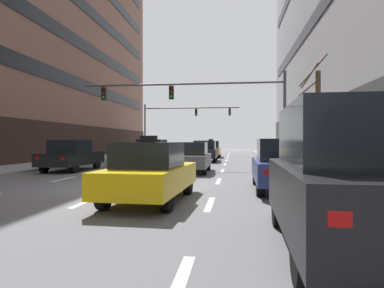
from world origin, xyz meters
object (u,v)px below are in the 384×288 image
traffic_signal_0 (205,99)px  car_driving_5 (153,152)px  street_tree_1 (317,117)px  taxi_driving_3 (150,172)px  car_driving_0 (192,158)px  traffic_signal_1 (179,117)px  car_driving_2 (72,155)px  car_parked_1 (283,165)px  car_parked_0 (345,178)px  car_driving_6 (156,148)px  pedestrian_0 (372,162)px  taxi_driving_4 (211,149)px  car_driving_1 (205,151)px

traffic_signal_0 → car_driving_5: bearing=154.8°
street_tree_1 → taxi_driving_3: bearing=-126.2°
car_driving_0 → traffic_signal_1: traffic_signal_1 is taller
car_driving_2 → car_parked_1: size_ratio=1.00×
car_parked_0 → street_tree_1: size_ratio=0.75×
car_driving_0 → car_parked_1: size_ratio=0.92×
car_driving_6 → pedestrian_0: pedestrian_0 is taller
car_driving_0 → pedestrian_0: 9.69m
car_driving_0 → car_driving_5: car_driving_5 is taller
car_parked_0 → car_driving_2: bearing=129.8°
taxi_driving_4 → street_tree_1: size_ratio=0.73×
car_driving_1 → car_parked_0: (3.85, -21.59, 0.25)m
taxi_driving_3 → car_parked_1: (3.80, 2.54, 0.05)m
car_parked_0 → car_parked_1: 6.20m
traffic_signal_1 → traffic_signal_0: bearing=-76.3°
street_tree_1 → pedestrian_0: 8.08m
car_driving_1 → car_driving_5: size_ratio=0.95×
car_driving_5 → pedestrian_0: 16.25m
pedestrian_0 → car_parked_1: bearing=138.4°
car_driving_2 → car_driving_5: car_driving_5 is taller
car_driving_5 → car_parked_0: bearing=-68.1°
car_driving_2 → pedestrian_0: (12.41, -8.06, 0.22)m
taxi_driving_4 → traffic_signal_1: size_ratio=0.38×
car_driving_1 → taxi_driving_4: size_ratio=1.01×
car_parked_0 → car_driving_1: bearing=100.1°
car_driving_1 → taxi_driving_3: taxi_driving_3 is taller
taxi_driving_4 → pedestrian_0: taxi_driving_4 is taller
car_driving_2 → taxi_driving_4: bearing=67.8°
pedestrian_0 → car_driving_1: bearing=108.9°
car_driving_0 → traffic_signal_1: bearing=100.6°
pedestrian_0 → car_parked_0: bearing=-115.1°
taxi_driving_3 → traffic_signal_0: size_ratio=0.34×
car_parked_1 → car_driving_2: bearing=148.9°
car_driving_2 → taxi_driving_3: bearing=-53.2°
car_driving_6 → traffic_signal_1: traffic_signal_1 is taller
car_parked_1 → traffic_signal_1: 30.71m
car_parked_0 → car_parked_1: (-0.00, 6.20, -0.24)m
taxi_driving_3 → street_tree_1: street_tree_1 is taller
car_driving_1 → pedestrian_0: size_ratio=2.81×
car_driving_6 → traffic_signal_0: size_ratio=0.36×
car_driving_5 → car_parked_1: bearing=-58.3°
car_driving_2 → traffic_signal_0: (6.99, 3.55, 3.42)m
taxi_driving_4 → car_driving_2: bearing=-112.2°
pedestrian_0 → car_driving_5: bearing=124.5°
taxi_driving_4 → car_driving_5: taxi_driving_4 is taller
street_tree_1 → pedestrian_0: street_tree_1 is taller
car_driving_6 → car_driving_2: bearing=-90.0°
car_driving_2 → traffic_signal_0: traffic_signal_0 is taller
car_driving_5 → car_driving_2: bearing=-121.0°
car_driving_0 → pedestrian_0: bearing=-53.3°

